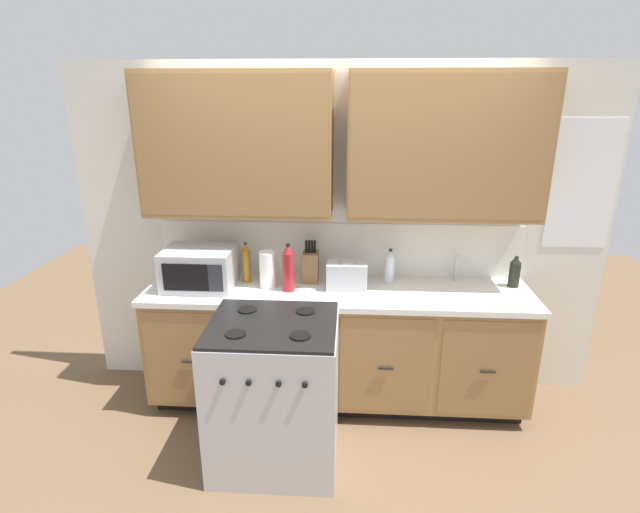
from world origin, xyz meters
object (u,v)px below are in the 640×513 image
at_px(bottle_clear, 390,266).
at_px(bottle_amber, 246,263).
at_px(knife_block, 311,266).
at_px(paper_towel_roll, 268,269).
at_px(bottle_dark, 515,272).
at_px(stove_range, 275,392).
at_px(bottle_red, 288,268).
at_px(toaster, 347,275).
at_px(microwave, 199,268).

relative_size(bottle_clear, bottle_amber, 0.85).
bearing_deg(bottle_clear, knife_block, -179.09).
bearing_deg(bottle_clear, bottle_amber, -176.94).
bearing_deg(knife_block, paper_towel_roll, -155.14).
bearing_deg(knife_block, bottle_dark, -0.71).
distance_m(stove_range, bottle_red, 0.84).
xyz_separation_m(paper_towel_roll, bottle_dark, (1.73, 0.12, -0.02)).
bearing_deg(bottle_amber, stove_range, -67.82).
bearing_deg(bottle_dark, bottle_clear, 178.23).
relative_size(knife_block, paper_towel_roll, 1.19).
xyz_separation_m(toaster, bottle_dark, (1.18, 0.10, 0.01)).
distance_m(microwave, knife_block, 0.79).
bearing_deg(toaster, stove_range, -122.76).
bearing_deg(bottle_red, toaster, 9.85).
bearing_deg(bottle_red, knife_block, 54.51).
relative_size(toaster, bottle_amber, 0.94).
height_order(stove_range, microwave, microwave).
xyz_separation_m(bottle_red, bottle_amber, (-0.32, 0.15, -0.02)).
bearing_deg(toaster, bottle_amber, 173.97).
relative_size(microwave, paper_towel_roll, 1.85).
bearing_deg(paper_towel_roll, toaster, 1.24).
bearing_deg(bottle_clear, bottle_dark, -1.77).
distance_m(microwave, bottle_dark, 2.22).
bearing_deg(paper_towel_roll, microwave, -175.95).
distance_m(microwave, bottle_red, 0.63).
bearing_deg(paper_towel_roll, bottle_amber, 152.55).
xyz_separation_m(knife_block, paper_towel_roll, (-0.29, -0.13, 0.01)).
distance_m(bottle_clear, bottle_dark, 0.87).
bearing_deg(bottle_dark, bottle_amber, -179.15).
relative_size(knife_block, bottle_clear, 1.23).
height_order(paper_towel_roll, bottle_red, bottle_red).
height_order(toaster, bottle_clear, bottle_clear).
xyz_separation_m(microwave, bottle_clear, (1.34, 0.18, -0.02)).
bearing_deg(toaster, bottle_clear, 23.23).
bearing_deg(microwave, bottle_dark, 3.90).
distance_m(microwave, paper_towel_roll, 0.48).
bearing_deg(bottle_clear, bottle_red, -164.12).
bearing_deg(bottle_dark, bottle_red, -173.70).
bearing_deg(bottle_clear, microwave, -172.45).
xyz_separation_m(stove_range, paper_towel_roll, (-0.13, 0.65, 0.56)).
distance_m(toaster, bottle_amber, 0.73).
distance_m(paper_towel_roll, bottle_dark, 1.74).
bearing_deg(bottle_dark, microwave, -176.10).
relative_size(microwave, bottle_dark, 2.14).
height_order(stove_range, knife_block, knife_block).
distance_m(stove_range, bottle_dark, 1.86).
bearing_deg(stove_range, bottle_dark, 25.48).
relative_size(stove_range, bottle_amber, 3.19).
bearing_deg(toaster, microwave, -177.46).
bearing_deg(paper_towel_roll, bottle_dark, 3.85).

